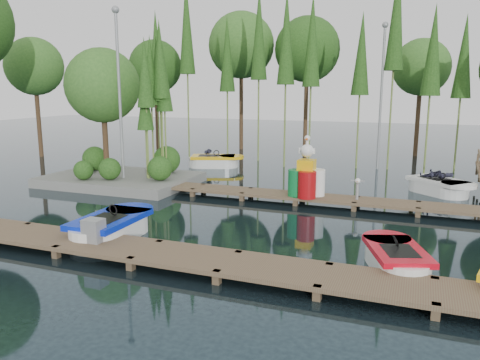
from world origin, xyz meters
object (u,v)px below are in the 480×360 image
(boat_blue, at_px, (112,228))
(drum_cluster, at_px, (307,179))
(boat_red, at_px, (396,259))
(yellow_barrel, at_px, (310,183))
(utility_cabinet, at_px, (94,230))
(boat_yellow_far, at_px, (214,161))
(island, at_px, (116,110))

(boat_blue, xyz_separation_m, drum_cluster, (4.14, 5.68, 0.65))
(boat_blue, relative_size, boat_red, 1.10)
(boat_blue, bearing_deg, drum_cluster, 52.59)
(boat_red, relative_size, yellow_barrel, 3.08)
(boat_blue, relative_size, yellow_barrel, 3.40)
(yellow_barrel, bearing_deg, utility_cabinet, -119.14)
(boat_red, distance_m, utility_cabinet, 7.32)
(boat_blue, height_order, yellow_barrel, yellow_barrel)
(boat_yellow_far, xyz_separation_m, utility_cabinet, (2.57, -13.02, 0.28))
(yellow_barrel, bearing_deg, boat_red, -59.12)
(island, xyz_separation_m, boat_yellow_far, (2.24, 5.23, -2.88))
(island, height_order, boat_yellow_far, island)
(island, xyz_separation_m, boat_blue, (4.48, -6.63, -2.89))
(boat_blue, bearing_deg, yellow_barrel, 52.74)
(boat_blue, bearing_deg, boat_yellow_far, 99.35)
(utility_cabinet, bearing_deg, drum_cluster, 60.88)
(boat_red, bearing_deg, island, 132.82)
(boat_red, relative_size, boat_yellow_far, 0.87)
(island, xyz_separation_m, yellow_barrel, (8.71, -0.79, -2.44))
(boat_blue, distance_m, boat_yellow_far, 12.07)
(boat_red, bearing_deg, utility_cabinet, 172.87)
(utility_cabinet, bearing_deg, yellow_barrel, 60.86)
(island, xyz_separation_m, boat_red, (11.94, -6.19, -2.94))
(boat_blue, distance_m, yellow_barrel, 7.23)
(yellow_barrel, bearing_deg, boat_yellow_far, 137.05)
(boat_blue, height_order, boat_yellow_far, boat_yellow_far)
(boat_yellow_far, relative_size, drum_cluster, 1.46)
(boat_yellow_far, xyz_separation_m, drum_cluster, (6.38, -6.18, 0.63))
(boat_yellow_far, height_order, utility_cabinet, boat_yellow_far)
(boat_red, height_order, drum_cluster, drum_cluster)
(boat_yellow_far, bearing_deg, boat_blue, -78.67)
(boat_red, height_order, boat_yellow_far, boat_yellow_far)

